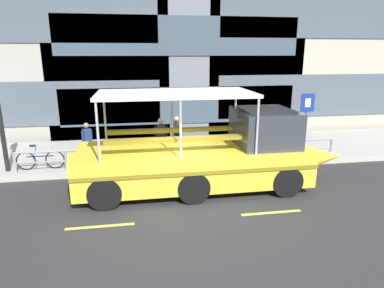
{
  "coord_description": "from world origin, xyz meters",
  "views": [
    {
      "loc": [
        -1.29,
        -8.95,
        4.47
      ],
      "look_at": [
        0.59,
        2.35,
        1.3
      ],
      "focal_mm": 31.17,
      "sensor_mm": 36.0,
      "label": 1
    }
  ],
  "objects_px": {
    "leaned_bicycle": "(40,160)",
    "parking_sign": "(306,114)",
    "pedestrian_mid_left": "(177,131)",
    "pedestrian_mid_right": "(161,135)",
    "duck_tour_boat": "(209,156)",
    "pedestrian_near_stern": "(87,138)",
    "pedestrian_near_bow": "(265,131)"
  },
  "relations": [
    {
      "from": "leaned_bicycle",
      "to": "parking_sign",
      "type": "bearing_deg",
      "value": 0.88
    },
    {
      "from": "pedestrian_mid_left",
      "to": "pedestrian_mid_right",
      "type": "bearing_deg",
      "value": -132.3
    },
    {
      "from": "duck_tour_boat",
      "to": "pedestrian_near_stern",
      "type": "relative_size",
      "value": 5.88
    },
    {
      "from": "leaned_bicycle",
      "to": "pedestrian_mid_right",
      "type": "bearing_deg",
      "value": 4.88
    },
    {
      "from": "duck_tour_boat",
      "to": "pedestrian_near_bow",
      "type": "height_order",
      "value": "duck_tour_boat"
    },
    {
      "from": "parking_sign",
      "to": "pedestrian_near_stern",
      "type": "distance_m",
      "value": 9.1
    },
    {
      "from": "pedestrian_near_bow",
      "to": "pedestrian_mid_right",
      "type": "xyz_separation_m",
      "value": [
        -4.62,
        -0.5,
        0.15
      ]
    },
    {
      "from": "parking_sign",
      "to": "duck_tour_boat",
      "type": "distance_m",
      "value": 5.35
    },
    {
      "from": "pedestrian_mid_right",
      "to": "pedestrian_near_stern",
      "type": "bearing_deg",
      "value": 174.44
    },
    {
      "from": "leaned_bicycle",
      "to": "pedestrian_near_bow",
      "type": "distance_m",
      "value": 9.26
    },
    {
      "from": "pedestrian_near_bow",
      "to": "pedestrian_near_stern",
      "type": "xyz_separation_m",
      "value": [
        -7.55,
        -0.21,
        0.06
      ]
    },
    {
      "from": "parking_sign",
      "to": "duck_tour_boat",
      "type": "bearing_deg",
      "value": -152.7
    },
    {
      "from": "leaned_bicycle",
      "to": "duck_tour_boat",
      "type": "xyz_separation_m",
      "value": [
        6.02,
        -2.26,
        0.54
      ]
    },
    {
      "from": "pedestrian_mid_left",
      "to": "pedestrian_near_stern",
      "type": "height_order",
      "value": "pedestrian_mid_left"
    },
    {
      "from": "pedestrian_mid_left",
      "to": "duck_tour_boat",
      "type": "bearing_deg",
      "value": -78.6
    },
    {
      "from": "pedestrian_near_bow",
      "to": "pedestrian_mid_right",
      "type": "bearing_deg",
      "value": -173.83
    },
    {
      "from": "pedestrian_near_bow",
      "to": "pedestrian_mid_right",
      "type": "height_order",
      "value": "pedestrian_mid_right"
    },
    {
      "from": "pedestrian_mid_left",
      "to": "pedestrian_mid_right",
      "type": "height_order",
      "value": "pedestrian_mid_right"
    },
    {
      "from": "leaned_bicycle",
      "to": "pedestrian_near_bow",
      "type": "bearing_deg",
      "value": 5.53
    },
    {
      "from": "pedestrian_mid_right",
      "to": "duck_tour_boat",
      "type": "bearing_deg",
      "value": -61.63
    },
    {
      "from": "duck_tour_boat",
      "to": "pedestrian_near_stern",
      "type": "height_order",
      "value": "duck_tour_boat"
    },
    {
      "from": "pedestrian_near_stern",
      "to": "pedestrian_mid_right",
      "type": "bearing_deg",
      "value": -5.56
    },
    {
      "from": "parking_sign",
      "to": "pedestrian_mid_left",
      "type": "xyz_separation_m",
      "value": [
        -5.39,
        1.03,
        -0.79
      ]
    },
    {
      "from": "pedestrian_mid_right",
      "to": "pedestrian_near_stern",
      "type": "xyz_separation_m",
      "value": [
        -2.93,
        0.29,
        -0.09
      ]
    },
    {
      "from": "pedestrian_near_bow",
      "to": "leaned_bicycle",
      "type": "bearing_deg",
      "value": -174.47
    },
    {
      "from": "pedestrian_mid_left",
      "to": "pedestrian_mid_right",
      "type": "xyz_separation_m",
      "value": [
        -0.73,
        -0.81,
        0.06
      ]
    },
    {
      "from": "pedestrian_near_bow",
      "to": "pedestrian_near_stern",
      "type": "distance_m",
      "value": 7.55
    },
    {
      "from": "parking_sign",
      "to": "duck_tour_boat",
      "type": "xyz_separation_m",
      "value": [
        -4.69,
        -2.42,
        -0.87
      ]
    },
    {
      "from": "pedestrian_mid_left",
      "to": "pedestrian_near_bow",
      "type": "bearing_deg",
      "value": -4.52
    },
    {
      "from": "pedestrian_near_bow",
      "to": "pedestrian_mid_right",
      "type": "relative_size",
      "value": 0.86
    },
    {
      "from": "pedestrian_mid_left",
      "to": "parking_sign",
      "type": "bearing_deg",
      "value": -10.87
    },
    {
      "from": "duck_tour_boat",
      "to": "pedestrian_mid_right",
      "type": "distance_m",
      "value": 3.01
    }
  ]
}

